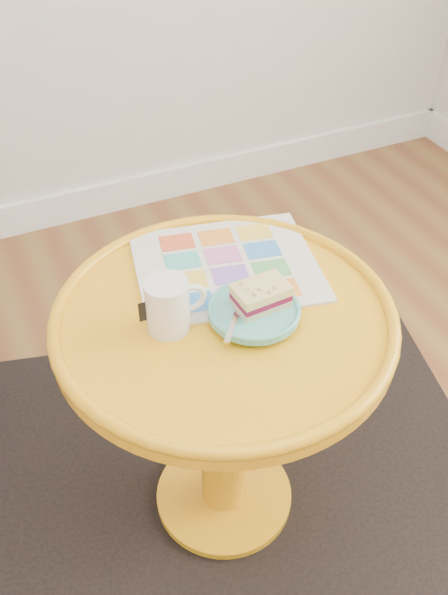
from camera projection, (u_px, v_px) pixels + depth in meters
name	position (u px, v px, depth m)	size (l,w,h in m)	color
rug	(224.00, 497.00, 1.56)	(1.30, 1.10, 0.01)	black
side_table	(224.00, 377.00, 1.29)	(0.62, 0.62, 0.59)	orange
newspaper	(227.00, 266.00, 1.28)	(0.35, 0.29, 0.01)	silver
mug	(169.00, 304.00, 1.12)	(0.11, 0.08, 0.10)	white
plate	(254.00, 311.00, 1.16)	(0.16, 0.16, 0.02)	#55B5AC
cake_slice	(261.00, 295.00, 1.15)	(0.10, 0.07, 0.04)	#D3BC8C
fork	(237.00, 312.00, 1.15)	(0.10, 0.12, 0.00)	silver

